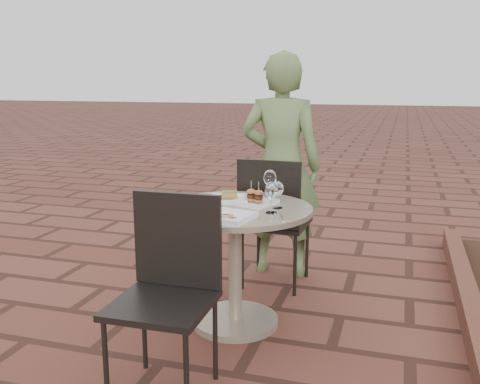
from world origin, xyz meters
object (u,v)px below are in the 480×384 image
(chair_near, at_px, (170,277))
(diner, at_px, (281,166))
(plate_salmon, at_px, (229,198))
(chair_far, at_px, (273,213))
(plate_sliders, at_px, (255,200))
(plate_tuna, at_px, (228,216))
(cafe_table, at_px, (235,247))

(chair_near, distance_m, diner, 1.71)
(diner, height_order, plate_salmon, diner)
(chair_far, xyz_separation_m, plate_sliders, (0.02, -0.53, 0.21))
(chair_near, bearing_deg, diner, 83.80)
(chair_far, distance_m, plate_sliders, 0.57)
(plate_tuna, bearing_deg, diner, 89.76)
(diner, xyz_separation_m, plate_salmon, (-0.13, -0.82, -0.08))
(chair_far, relative_size, plate_sliders, 3.37)
(plate_tuna, bearing_deg, chair_far, 88.50)
(cafe_table, height_order, plate_sliders, plate_sliders)
(plate_salmon, bearing_deg, chair_near, -91.10)
(chair_far, relative_size, plate_tuna, 3.28)
(diner, distance_m, plate_tuna, 1.25)
(chair_far, xyz_separation_m, plate_salmon, (-0.15, -0.49, 0.20))
(plate_salmon, bearing_deg, plate_sliders, -12.85)
(plate_sliders, distance_m, plate_tuna, 0.38)
(chair_far, relative_size, diner, 0.56)
(chair_far, height_order, plate_tuna, chair_far)
(chair_far, xyz_separation_m, plate_tuna, (-0.02, -0.91, 0.20))
(plate_tuna, bearing_deg, plate_sliders, 83.64)
(diner, bearing_deg, plate_salmon, 79.13)
(plate_sliders, xyz_separation_m, plate_tuna, (-0.04, -0.38, -0.01))
(cafe_table, xyz_separation_m, diner, (0.05, 0.96, 0.34))
(chair_far, distance_m, chair_near, 1.36)
(chair_near, relative_size, plate_salmon, 3.43)
(cafe_table, xyz_separation_m, plate_salmon, (-0.08, 0.14, 0.26))
(diner, xyz_separation_m, plate_tuna, (-0.01, -1.24, -0.08))
(diner, height_order, plate_sliders, diner)
(chair_near, bearing_deg, cafe_table, 81.21)
(chair_near, xyz_separation_m, plate_tuna, (0.15, 0.43, 0.20))
(cafe_table, relative_size, plate_tuna, 3.18)
(diner, relative_size, plate_sliders, 6.00)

